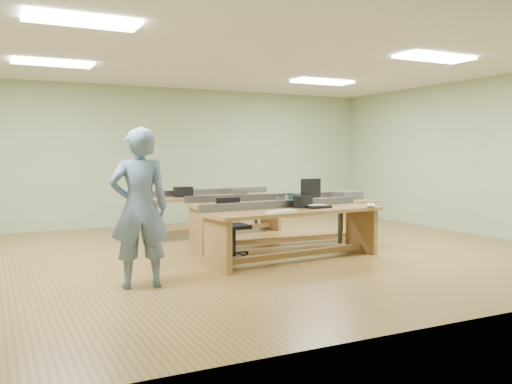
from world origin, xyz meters
TOP-DOWN VIEW (x-y plane):
  - floor at (0.00, 0.00)m, footprint 10.00×10.00m
  - ceiling at (0.00, 0.00)m, footprint 10.00×10.00m
  - wall_back at (0.00, 4.00)m, footprint 10.00×0.04m
  - wall_front at (0.00, -4.00)m, footprint 10.00×0.04m
  - wall_right at (5.00, 0.00)m, footprint 0.04×8.00m
  - fluor_panels at (0.00, 0.00)m, footprint 6.20×3.50m
  - workbench_front at (0.53, -0.79)m, footprint 2.85×1.04m
  - workbench_mid at (1.02, 0.42)m, footprint 3.28×1.08m
  - workbench_back at (0.43, 2.14)m, footprint 2.92×1.07m
  - person at (-1.89, -1.38)m, footprint 0.73×0.52m
  - laptop_base at (0.94, -0.75)m, footprint 0.39×0.33m
  - laptop_screen at (0.93, -0.60)m, footprint 0.37×0.05m
  - keyboard at (0.15, -1.09)m, footprint 0.52×0.35m
  - trackball_mouse at (1.72, -1.03)m, footprint 0.17×0.18m
  - camera_bag at (0.77, -0.64)m, footprint 0.32×0.27m
  - task_chair at (-0.13, -0.07)m, footprint 0.50×0.50m
  - parts_bin_teal at (1.34, 0.29)m, footprint 0.41×0.31m
  - parts_bin_grey at (2.33, 0.38)m, footprint 0.53×0.38m
  - mug at (0.90, 0.36)m, footprint 0.14×0.14m
  - drinks_can at (1.03, 0.31)m, footprint 0.08×0.08m
  - storage_box_back at (-0.18, 2.13)m, footprint 0.34×0.25m
  - tray_back at (1.00, 2.11)m, footprint 0.33×0.30m

SIDE VIEW (x-z plane):
  - floor at x=0.00m, z-range 0.00..0.00m
  - task_chair at x=-0.13m, z-range -0.12..0.76m
  - workbench_front at x=0.53m, z-range 0.12..0.98m
  - workbench_back at x=0.43m, z-range 0.13..0.99m
  - workbench_mid at x=1.02m, z-range 0.13..0.99m
  - keyboard at x=0.15m, z-range 0.75..0.78m
  - laptop_base at x=0.94m, z-range 0.75..0.79m
  - trackball_mouse at x=1.72m, z-range 0.75..0.82m
  - mug at x=0.90m, z-range 0.75..0.84m
  - tray_back at x=1.00m, z-range 0.75..0.86m
  - drinks_can at x=1.03m, z-range 0.75..0.86m
  - parts_bin_grey at x=2.33m, z-range 0.75..0.88m
  - parts_bin_teal at x=1.34m, z-range 0.75..0.89m
  - camera_bag at x=0.77m, z-range 0.75..0.93m
  - storage_box_back at x=-0.18m, z-range 0.75..0.94m
  - person at x=-1.89m, z-range 0.00..1.86m
  - laptop_screen at x=0.93m, z-range 0.89..1.18m
  - wall_back at x=0.00m, z-range 0.00..3.00m
  - wall_front at x=0.00m, z-range 0.00..3.00m
  - wall_right at x=5.00m, z-range 0.00..3.00m
  - fluor_panels at x=0.00m, z-range 2.96..2.99m
  - ceiling at x=0.00m, z-range 3.00..3.00m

